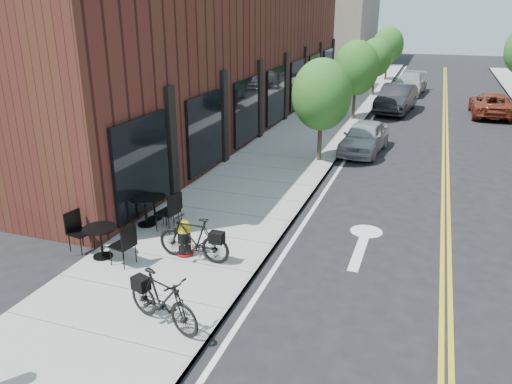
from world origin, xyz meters
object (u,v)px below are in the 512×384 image
at_px(bicycle_right, 163,300).
at_px(parked_car_b, 396,99).
at_px(bistro_set_a, 101,238).
at_px(parked_car_c, 409,84).
at_px(parked_car_a, 364,137).
at_px(parked_car_far, 492,105).
at_px(bistro_set_c, 146,207).
at_px(fire_hydrant, 184,238).
at_px(bicycle_left, 194,239).
at_px(bistro_set_b, 154,204).

bearing_deg(bicycle_right, parked_car_b, 13.08).
relative_size(bistro_set_a, parked_car_c, 0.39).
relative_size(bistro_set_a, parked_car_a, 0.49).
xyz_separation_m(parked_car_b, parked_car_far, (5.00, 0.68, -0.14)).
height_order(bistro_set_a, parked_car_b, parked_car_b).
height_order(bistro_set_c, parked_car_a, parked_car_a).
bearing_deg(parked_car_far, bistro_set_a, 64.19).
bearing_deg(parked_car_b, bicycle_right, -89.09).
relative_size(parked_car_b, parked_car_far, 1.03).
bearing_deg(fire_hydrant, bicycle_left, -6.60).
distance_m(bistro_set_b, bistro_set_c, 0.44).
bearing_deg(bistro_set_b, bicycle_right, -50.41).
relative_size(bistro_set_c, parked_car_a, 0.52).
bearing_deg(bistro_set_c, parked_car_b, 83.73).
bearing_deg(parked_car_a, parked_car_far, 65.76).
height_order(bicycle_right, bistro_set_c, bicycle_right).
xyz_separation_m(bicycle_left, bistro_set_a, (-2.08, -0.61, -0.04)).
xyz_separation_m(bistro_set_c, parked_car_far, (9.90, 19.27, -0.01)).
bearing_deg(bistro_set_b, bicycle_left, -33.11).
xyz_separation_m(fire_hydrant, parked_car_b, (3.13, 19.79, 0.22)).
relative_size(bicycle_left, parked_car_c, 0.37).
bearing_deg(bistro_set_a, bistro_set_b, 100.33).
relative_size(parked_car_a, parked_car_c, 0.78).
bearing_deg(parked_car_a, parked_car_b, 92.23).
bearing_deg(bistro_set_a, parked_car_b, 86.92).
bearing_deg(bistro_set_a, parked_car_a, 79.48).
distance_m(bicycle_left, parked_car_far, 22.05).
bearing_deg(fire_hydrant, bistro_set_b, 155.63).
height_order(bicycle_left, bistro_set_c, bicycle_left).
bearing_deg(parked_car_c, parked_car_far, -47.63).
relative_size(bicycle_right, bistro_set_b, 1.10).
xyz_separation_m(bicycle_right, bistro_set_b, (-2.69, 4.27, -0.10)).
xyz_separation_m(fire_hydrant, bistro_set_a, (-1.77, -0.75, 0.06)).
distance_m(bistro_set_a, bistro_set_c, 1.95).
distance_m(parked_car_a, parked_car_c, 15.89).
relative_size(bistro_set_b, parked_car_b, 0.35).
distance_m(bistro_set_b, parked_car_c, 25.58).
height_order(fire_hydrant, parked_car_a, parked_car_a).
bearing_deg(bicycle_right, bicycle_left, 32.45).
xyz_separation_m(bistro_set_c, parked_car_c, (5.20, 25.47, 0.06)).
height_order(bistro_set_a, parked_car_far, parked_car_far).
height_order(parked_car_b, parked_car_c, parked_car_b).
bearing_deg(bistro_set_a, parked_car_far, 75.32).
bearing_deg(parked_car_b, bistro_set_c, -98.23).
height_order(bicycle_right, parked_car_far, parked_car_far).
bearing_deg(bistro_set_a, bistro_set_c, 100.33).
distance_m(bistro_set_b, parked_car_a, 10.17).
bearing_deg(bistro_set_c, parked_car_far, 71.30).
distance_m(fire_hydrant, bistro_set_a, 1.92).
bearing_deg(fire_hydrant, parked_car_c, 100.96).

